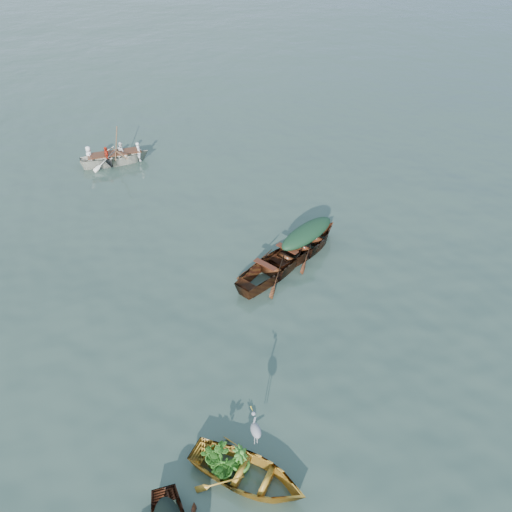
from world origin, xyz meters
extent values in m
plane|color=#354B3F|center=(0.00, 0.00, 0.00)|extent=(140.00, 140.00, 0.00)
imported|color=#BD8D24|center=(-1.54, -3.49, 0.00)|extent=(3.43, 3.34, 0.91)
imported|color=#532213|center=(2.91, 3.92, 0.00)|extent=(4.76, 3.57, 1.10)
imported|color=#552F15|center=(1.51, 3.12, 0.00)|extent=(4.85, 3.75, 1.14)
imported|color=white|center=(-2.81, 13.05, 0.00)|extent=(4.37, 1.40, 1.04)
ellipsoid|color=#143220|center=(2.91, 3.92, 0.81)|extent=(2.62, 1.96, 0.52)
imported|color=#24681B|center=(-1.92, -3.10, 0.76)|extent=(1.14, 1.13, 0.60)
imported|color=white|center=(-2.81, 13.05, 0.90)|extent=(3.07, 1.24, 0.76)
camera|label=1|loc=(-3.14, -9.05, 10.50)|focal=35.00mm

